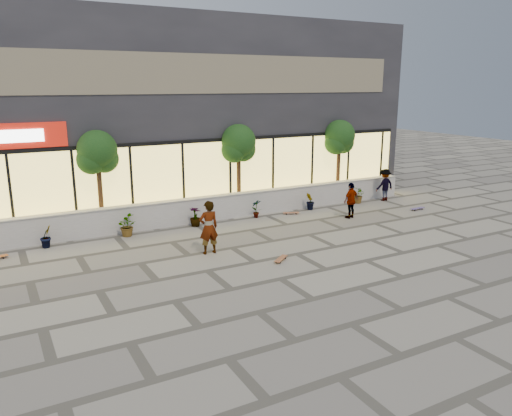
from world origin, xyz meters
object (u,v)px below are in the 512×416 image
skateboard_center (281,259)px  skateboard_right_near (291,213)px  tree_east (339,139)px  skater_right_near (351,201)px  skateboard_right_far (417,208)px  tree_midwest (97,155)px  skater_center (209,227)px  skater_right_far (385,185)px  tree_mideast (239,146)px

skateboard_center → skateboard_right_near: (3.51, 4.88, -0.01)m
tree_east → skateboard_right_near: 4.93m
tree_east → skater_right_near: 4.31m
skater_right_near → skateboard_right_far: size_ratio=1.94×
tree_midwest → skater_right_near: tree_midwest is taller
skateboard_right_far → tree_midwest: bearing=162.2°
tree_midwest → skateboard_center: tree_midwest is taller
tree_midwest → skater_center: tree_midwest is taller
skateboard_center → skater_right_near: bearing=-6.9°
skater_center → tree_midwest: bearing=-59.5°
skater_right_near → skater_right_far: skater_right_far is taller
skater_right_far → skateboard_right_far: 2.31m
tree_mideast → tree_east: 5.50m
skateboard_right_near → skateboard_right_far: 5.87m
skateboard_center → skateboard_right_near: bearing=17.2°
skater_right_near → skateboard_right_near: 2.66m
tree_east → skater_right_far: size_ratio=2.50×
skater_right_near → skater_right_far: (3.59, 1.84, 0.01)m
skater_right_far → skater_center: bearing=14.8°
skater_center → skater_right_near: bearing=-168.1°
tree_east → skater_center: bearing=-152.9°
tree_mideast → skater_right_far: bearing=-10.9°
skateboard_right_far → skater_center: bearing=-177.5°
skater_right_near → skateboard_right_far: skater_right_near is taller
tree_mideast → skater_right_near: size_ratio=2.54×
tree_east → skateboard_right_far: (1.80, -3.60, -2.91)m
tree_mideast → tree_east: same height
tree_midwest → skateboard_right_far: (13.30, -3.60, -2.91)m
tree_mideast → tree_east: (5.50, 0.00, 0.00)m
tree_east → skater_right_near: size_ratio=2.54×
skateboard_center → skateboard_right_near: skateboard_center is taller
skater_right_far → skateboard_center: 10.31m
skater_center → skater_right_near: (7.16, 1.34, -0.15)m
tree_mideast → tree_midwest: bearing=180.0°
tree_east → skateboard_right_far: size_ratio=4.94×
skateboard_right_near → skateboard_right_far: skateboard_right_far is taller
tree_mideast → skater_right_far: (7.30, -1.40, -2.20)m
skater_center → skater_right_far: skater_center is taller
tree_midwest → tree_mideast: 6.00m
tree_mideast → skater_right_far: 7.75m
skater_center → skateboard_center: skater_center is taller
skater_center → skateboard_center: bearing=135.4°
tree_midwest → skater_right_far: size_ratio=2.50×
skater_right_near → skateboard_right_near: skater_right_near is taller
tree_midwest → tree_mideast: same height
skater_right_far → skateboard_center: skater_right_far is taller
skateboard_center → tree_east: bearing=4.5°
skateboard_right_near → skateboard_right_far: size_ratio=0.91×
tree_midwest → skateboard_right_far: tree_midwest is taller
tree_east → tree_mideast: bearing=180.0°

